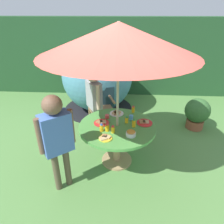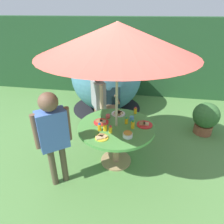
# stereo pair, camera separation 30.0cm
# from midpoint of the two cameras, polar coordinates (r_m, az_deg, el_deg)

# --- Properties ---
(ground_plane) EXTENTS (10.00, 10.00, 0.02)m
(ground_plane) POSITION_cam_midpoint_polar(r_m,az_deg,el_deg) (3.40, 3.75, -14.04)
(ground_plane) COLOR #548442
(hedge_backdrop) EXTENTS (9.00, 0.70, 2.07)m
(hedge_backdrop) POSITION_cam_midpoint_polar(r_m,az_deg,el_deg) (5.91, 7.82, 15.54)
(hedge_backdrop) COLOR #234C28
(hedge_backdrop) RESTS_ON ground_plane
(garden_table) EXTENTS (1.16, 1.16, 0.68)m
(garden_table) POSITION_cam_midpoint_polar(r_m,az_deg,el_deg) (3.05, 4.08, -6.00)
(garden_table) COLOR tan
(garden_table) RESTS_ON ground_plane
(patio_umbrella) EXTENTS (2.03, 2.03, 2.12)m
(patio_umbrella) POSITION_cam_midpoint_polar(r_m,az_deg,el_deg) (2.56, 5.15, 20.20)
(patio_umbrella) COLOR #B7AD8C
(patio_umbrella) RESTS_ON ground_plane
(wooden_chair) EXTENTS (0.59, 0.60, 0.96)m
(wooden_chair) POSITION_cam_midpoint_polar(r_m,az_deg,el_deg) (4.03, 0.28, 2.50)
(wooden_chair) COLOR #93704C
(wooden_chair) RESTS_ON ground_plane
(dome_tent) EXTENTS (2.06, 2.06, 1.69)m
(dome_tent) POSITION_cam_midpoint_polar(r_m,az_deg,el_deg) (4.75, 0.21, 10.38)
(dome_tent) COLOR teal
(dome_tent) RESTS_ON ground_plane
(potted_plant) EXTENTS (0.50, 0.50, 0.66)m
(potted_plant) POSITION_cam_midpoint_polar(r_m,az_deg,el_deg) (4.34, 27.21, -1.44)
(potted_plant) COLOR brown
(potted_plant) RESTS_ON ground_plane
(child_in_grey_shirt) EXTENTS (0.34, 0.39, 1.32)m
(child_in_grey_shirt) POSITION_cam_midpoint_polar(r_m,az_deg,el_deg) (3.65, -1.60, 5.01)
(child_in_grey_shirt) COLOR brown
(child_in_grey_shirt) RESTS_ON ground_plane
(child_in_blue_shirt) EXTENTS (0.41, 0.38, 1.39)m
(child_in_blue_shirt) POSITION_cam_midpoint_polar(r_m,az_deg,el_deg) (2.57, -13.56, -5.09)
(child_in_blue_shirt) COLOR brown
(child_in_blue_shirt) RESTS_ON ground_plane
(snack_bowl) EXTENTS (0.14, 0.14, 0.08)m
(snack_bowl) POSITION_cam_midpoint_polar(r_m,az_deg,el_deg) (2.73, 7.71, -6.50)
(snack_bowl) COLOR white
(snack_bowl) RESTS_ON garden_table
(plate_back_edge) EXTENTS (0.18, 0.18, 0.03)m
(plate_back_edge) POSITION_cam_midpoint_polar(r_m,az_deg,el_deg) (2.70, 0.13, -7.38)
(plate_back_edge) COLOR yellow
(plate_back_edge) RESTS_ON garden_table
(plate_mid_left) EXTENTS (0.24, 0.24, 0.03)m
(plate_mid_left) POSITION_cam_midpoint_polar(r_m,az_deg,el_deg) (3.05, 12.11, -3.59)
(plate_mid_left) COLOR red
(plate_mid_left) RESTS_ON garden_table
(plate_front_edge) EXTENTS (0.23, 0.23, 0.03)m
(plate_front_edge) POSITION_cam_midpoint_polar(r_m,az_deg,el_deg) (3.30, 4.44, -0.45)
(plate_front_edge) COLOR white
(plate_front_edge) RESTS_ON garden_table
(plate_mid_right) EXTENTS (0.23, 0.23, 0.03)m
(plate_mid_right) POSITION_cam_midpoint_polar(r_m,az_deg,el_deg) (3.05, -0.33, -2.97)
(plate_mid_right) COLOR red
(plate_mid_right) RESTS_ON garden_table
(juice_bottle_near_left) EXTENTS (0.05, 0.05, 0.11)m
(juice_bottle_near_left) POSITION_cam_midpoint_polar(r_m,az_deg,el_deg) (2.79, 2.63, -5.14)
(juice_bottle_near_left) COLOR yellow
(juice_bottle_near_left) RESTS_ON garden_table
(juice_bottle_near_right) EXTENTS (0.05, 0.05, 0.11)m
(juice_bottle_near_right) POSITION_cam_midpoint_polar(r_m,az_deg,el_deg) (3.33, 9.33, 0.33)
(juice_bottle_near_right) COLOR yellow
(juice_bottle_near_right) RESTS_ON garden_table
(juice_bottle_far_left) EXTENTS (0.05, 0.05, 0.12)m
(juice_bottle_far_left) POSITION_cam_midpoint_polar(r_m,az_deg,el_deg) (2.92, 8.95, -3.69)
(juice_bottle_far_left) COLOR yellow
(juice_bottle_far_left) RESTS_ON garden_table
(juice_bottle_far_right) EXTENTS (0.05, 0.05, 0.12)m
(juice_bottle_far_right) POSITION_cam_midpoint_polar(r_m,az_deg,el_deg) (2.84, -0.59, -4.48)
(juice_bottle_far_right) COLOR yellow
(juice_bottle_far_right) RESTS_ON garden_table
(juice_bottle_center_front) EXTENTS (0.06, 0.06, 0.12)m
(juice_bottle_center_front) POSITION_cam_midpoint_polar(r_m,az_deg,el_deg) (2.83, 1.04, -4.50)
(juice_bottle_center_front) COLOR yellow
(juice_bottle_center_front) RESTS_ON garden_table
(juice_bottle_center_back) EXTENTS (0.05, 0.05, 0.10)m
(juice_bottle_center_back) POSITION_cam_midpoint_polar(r_m,az_deg,el_deg) (3.03, 7.00, -2.61)
(juice_bottle_center_back) COLOR yellow
(juice_bottle_center_back) RESTS_ON garden_table
(cup_near) EXTENTS (0.07, 0.07, 0.07)m
(cup_near) POSITION_cam_midpoint_polar(r_m,az_deg,el_deg) (3.12, 8.45, -1.93)
(cup_near) COLOR #4C99D8
(cup_near) RESTS_ON garden_table
(cup_far) EXTENTS (0.07, 0.07, 0.06)m
(cup_far) POSITION_cam_midpoint_polar(r_m,az_deg,el_deg) (3.17, 1.52, -1.29)
(cup_far) COLOR #E04C47
(cup_far) RESTS_ON garden_table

